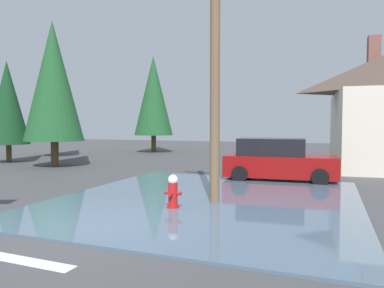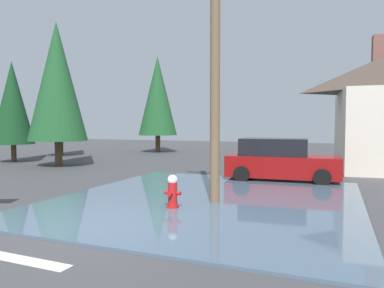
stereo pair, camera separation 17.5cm
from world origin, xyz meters
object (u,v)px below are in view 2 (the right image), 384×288
Objects in this scene: fire_hydrant at (173,193)px; parked_car at (280,161)px; pine_tree_short_left at (12,103)px; pine_tree_far_center at (60,102)px; pine_tree_mid_left at (158,96)px; pine_tree_tall_left at (57,82)px; utility_pole at (215,51)px.

fire_hydrant is 6.46m from parked_car.
pine_tree_far_center reaches higher than pine_tree_short_left.
pine_tree_far_center is (-5.09, -5.50, -0.69)m from pine_tree_mid_left.
pine_tree_mid_left reaches higher than pine_tree_far_center.
pine_tree_tall_left is 10.98m from pine_tree_mid_left.
fire_hydrant is 4.08m from utility_pole.
pine_tree_mid_left is (-11.46, 11.56, 3.77)m from parked_car.
fire_hydrant is 20.55m from pine_tree_mid_left.
utility_pole is 16.26m from pine_tree_short_left.
pine_tree_mid_left reaches higher than pine_tree_short_left.
parked_car is (1.08, 5.11, -3.50)m from utility_pole.
pine_tree_tall_left is 7.27m from pine_tree_far_center.
pine_tree_short_left is at bearing 151.75° from fire_hydrant.
utility_pole is 1.25× the size of pine_tree_far_center.
pine_tree_mid_left is 1.29× the size of pine_tree_short_left.
pine_tree_tall_left reaches higher than parked_car.
parked_car is at bearing -4.98° from pine_tree_short_left.
pine_tree_mid_left is at bearing 47.22° from pine_tree_far_center.
pine_tree_short_left is at bearing -82.87° from pine_tree_far_center.
utility_pole is (0.83, 1.05, 3.85)m from fire_hydrant.
pine_tree_tall_left reaches higher than fire_hydrant.
pine_tree_mid_left reaches higher than parked_car.
pine_tree_far_center is at bearing 159.88° from parked_car.
pine_tree_short_left is (-14.88, 6.50, -0.76)m from utility_pole.
pine_tree_mid_left is at bearing 118.33° from fire_hydrant.
pine_tree_tall_left reaches higher than pine_tree_short_left.
utility_pole is 19.09m from pine_tree_far_center.
fire_hydrant is 0.14× the size of pine_tree_far_center.
pine_tree_tall_left is 0.99× the size of pine_tree_mid_left.
fire_hydrant is 19.38m from pine_tree_far_center.
pine_tree_far_center is at bearing 97.13° from pine_tree_short_left.
parked_car is at bearing -2.82° from pine_tree_tall_left.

